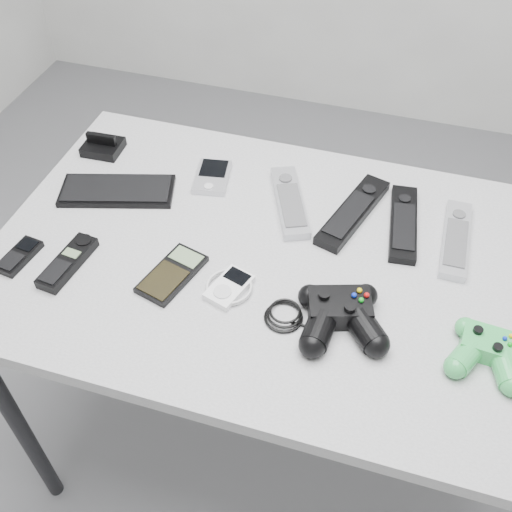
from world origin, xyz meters
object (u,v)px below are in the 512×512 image
(pda_keyboard, at_px, (117,190))
(calculator, at_px, (172,274))
(remote_black_a, at_px, (353,211))
(cordless_handset, at_px, (68,262))
(remote_black_b, at_px, (403,223))
(mobile_phone, at_px, (19,256))
(remote_silver_b, at_px, (456,239))
(controller_black, at_px, (341,314))
(desk, at_px, (278,279))
(controller_green, at_px, (488,350))
(remote_silver_a, at_px, (290,201))
(mp3_player, at_px, (229,287))
(pda, at_px, (212,176))

(pda_keyboard, relative_size, calculator, 1.72)
(remote_black_a, height_order, cordless_handset, remote_black_a)
(remote_black_b, bearing_deg, mobile_phone, -162.32)
(remote_black_a, bearing_deg, remote_silver_b, 11.73)
(remote_black_b, bearing_deg, controller_black, -111.10)
(remote_black_b, bearing_deg, desk, -150.68)
(desk, height_order, cordless_handset, cordless_handset)
(controller_black, xyz_separation_m, controller_green, (0.26, -0.00, -0.00))
(pda_keyboard, bearing_deg, controller_green, -31.00)
(calculator, bearing_deg, remote_silver_b, 41.39)
(remote_black_a, xyz_separation_m, cordless_handset, (-0.52, -0.31, -0.00))
(remote_black_b, distance_m, mobile_phone, 0.80)
(desk, relative_size, mobile_phone, 11.67)
(mobile_phone, relative_size, calculator, 0.68)
(desk, height_order, calculator, calculator)
(remote_silver_a, distance_m, remote_silver_b, 0.36)
(cordless_handset, distance_m, controller_green, 0.80)
(remote_silver_b, bearing_deg, mobile_phone, -160.02)
(remote_black_a, bearing_deg, pda_keyboard, -154.61)
(cordless_handset, height_order, calculator, cordless_handset)
(remote_black_a, xyz_separation_m, remote_silver_b, (0.22, -0.02, -0.00))
(remote_silver_b, relative_size, cordless_handset, 1.51)
(pda_keyboard, bearing_deg, remote_black_b, -9.12)
(pda_keyboard, height_order, remote_black_a, remote_black_a)
(pda_keyboard, bearing_deg, desk, -28.23)
(pda_keyboard, relative_size, remote_silver_b, 1.12)
(mp3_player, xyz_separation_m, controller_green, (0.48, -0.02, 0.01))
(mp3_player, bearing_deg, desk, 76.46)
(cordless_handset, distance_m, mp3_player, 0.33)
(pda, distance_m, controller_black, 0.49)
(remote_silver_a, height_order, mp3_player, remote_silver_a)
(remote_silver_a, bearing_deg, controller_green, -57.18)
(desk, xyz_separation_m, mp3_player, (-0.07, -0.11, 0.08))
(remote_black_b, relative_size, calculator, 1.56)
(mp3_player, bearing_deg, remote_silver_b, 49.88)
(remote_silver_a, height_order, remote_black_b, remote_silver_a)
(remote_silver_a, distance_m, mp3_player, 0.27)
(remote_black_b, distance_m, cordless_handset, 0.70)
(pda, xyz_separation_m, remote_silver_a, (0.19, -0.03, 0.00))
(remote_black_a, relative_size, calculator, 1.70)
(remote_silver_a, xyz_separation_m, remote_silver_b, (0.36, -0.01, -0.00))
(desk, height_order, mobile_phone, mobile_phone)
(pda_keyboard, bearing_deg, cordless_handset, -104.57)
(desk, relative_size, controller_black, 4.30)
(cordless_handset, height_order, controller_green, controller_green)
(pda_keyboard, height_order, remote_silver_b, remote_silver_b)
(pda_keyboard, distance_m, remote_black_b, 0.63)
(remote_silver_b, xyz_separation_m, calculator, (-0.52, -0.26, -0.00))
(pda_keyboard, xyz_separation_m, cordless_handset, (0.01, -0.23, 0.00))
(pda_keyboard, bearing_deg, mp3_player, -46.88)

